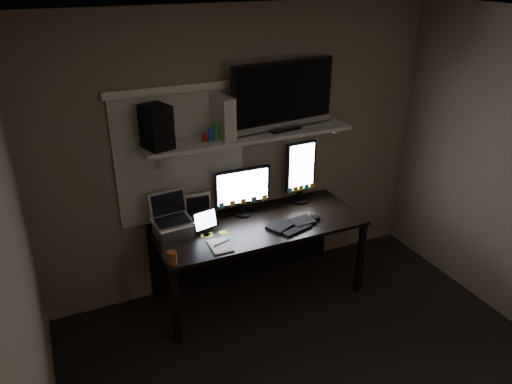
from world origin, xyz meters
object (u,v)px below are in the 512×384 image
keyboard (291,224)px  tablet (205,221)px  laptop (172,217)px  tv (283,96)px  monitor_landscape (242,192)px  cup (172,258)px  game_console (223,116)px  mouse (315,217)px  monitor_portrait (301,172)px  desk (253,235)px  speaker (156,127)px

keyboard → tablet: tablet is taller
laptop → tv: tv is taller
tablet → keyboard: bearing=-28.3°
monitor_landscape → tablet: bearing=-157.9°
monitor_landscape → laptop: bearing=-167.6°
cup → game_console: 1.20m
mouse → laptop: (-1.22, 0.21, 0.16)m
monitor_portrait → mouse: 0.47m
laptop → tv: 1.36m
monitor_portrait → mouse: bearing=-99.9°
monitor_portrait → cup: 1.51m
monitor_landscape → monitor_portrait: (0.59, 0.03, 0.08)m
keyboard → cup: (-1.09, -0.17, 0.04)m
keyboard → tv: bearing=61.7°
desk → game_console: game_console is taller
desk → monitor_portrait: 0.73m
desk → monitor_portrait: bearing=12.7°
mouse → tablet: tablet is taller
desk → laptop: (-0.73, -0.04, 0.35)m
monitor_landscape → game_console: 0.71m
monitor_landscape → monitor_portrait: bearing=4.3°
desk → mouse: size_ratio=16.34×
monitor_portrait → tv: 0.77m
monitor_portrait → cup: size_ratio=5.71×
game_console → speaker: 0.56m
monitor_landscape → speaker: speaker is taller
monitor_landscape → speaker: (-0.72, -0.04, 0.69)m
cup → tv: 1.61m
tablet → cup: 0.54m
mouse → monitor_portrait: bearing=70.9°
laptop → desk: bearing=-2.4°
desk → game_console: (-0.22, 0.10, 1.10)m
cup → tv: size_ratio=0.11×
cup → tablet: bearing=43.8°
tablet → game_console: bearing=21.5°
game_console → speaker: (-0.56, -0.05, -0.00)m
desk → mouse: 0.58m
mouse → keyboard: bearing=172.1°
tv → mouse: bearing=-69.3°
mouse → tv: size_ratio=0.12×
tablet → tv: (0.78, 0.14, 0.94)m
game_console → desk: bearing=-33.7°
game_console → cup: bearing=-148.5°
tv → tablet: bearing=-176.5°
mouse → cup: (-1.34, -0.18, 0.03)m
monitor_landscape → laptop: 0.69m
monitor_landscape → tv: (0.37, -0.01, 0.81)m
monitor_portrait → speaker: bearing=-179.3°
keyboard → mouse: (0.25, 0.02, 0.01)m
monitor_landscape → tv: 0.89m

